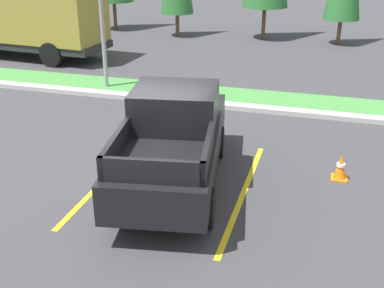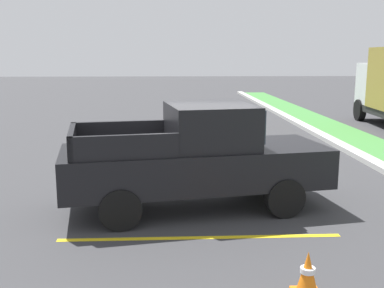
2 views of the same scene
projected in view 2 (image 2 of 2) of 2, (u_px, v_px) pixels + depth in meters
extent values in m
plane|color=#38383A|center=(204.00, 197.00, 9.94)|extent=(120.00, 120.00, 0.00)
cube|color=yellow|center=(192.00, 186.00, 10.73)|extent=(0.12, 4.80, 0.01)
cube|color=yellow|center=(200.00, 238.00, 7.69)|extent=(0.12, 4.80, 0.01)
cylinder|color=black|center=(254.00, 175.00, 10.28)|extent=(0.40, 0.80, 0.76)
cylinder|color=black|center=(284.00, 197.00, 8.65)|extent=(0.40, 0.80, 0.76)
cylinder|color=black|center=(115.00, 183.00, 9.63)|extent=(0.40, 0.80, 0.76)
cylinder|color=black|center=(120.00, 209.00, 8.00)|extent=(0.40, 0.80, 0.76)
cube|color=black|center=(195.00, 166.00, 9.05)|extent=(2.75, 5.45, 0.76)
cube|color=black|center=(210.00, 126.00, 8.96)|extent=(2.00, 1.87, 0.84)
cube|color=#2D3842|center=(250.00, 122.00, 9.12)|extent=(1.61, 0.33, 0.63)
cube|color=black|center=(118.00, 132.00, 9.44)|extent=(0.42, 1.89, 0.44)
cube|color=black|center=(124.00, 148.00, 7.81)|extent=(0.42, 1.89, 0.44)
cube|color=black|center=(72.00, 141.00, 8.44)|extent=(1.79, 0.40, 0.44)
cube|color=silver|center=(312.00, 171.00, 9.63)|extent=(1.81, 0.46, 0.28)
cylinder|color=black|center=(360.00, 110.00, 21.64)|extent=(1.02, 0.37, 1.00)
cube|color=#2D3842|center=(379.00, 78.00, 22.08)|extent=(0.22, 2.10, 0.90)
cone|color=orange|center=(308.00, 272.00, 5.79)|extent=(0.28, 0.28, 0.56)
cylinder|color=white|center=(308.00, 270.00, 5.78)|extent=(0.19, 0.19, 0.07)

